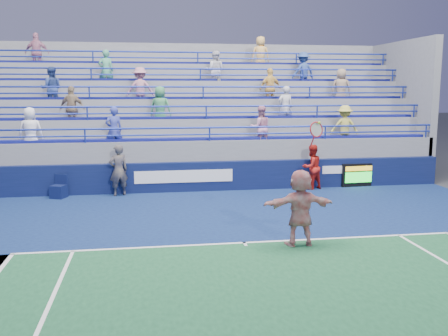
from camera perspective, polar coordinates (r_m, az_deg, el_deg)
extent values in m
plane|color=#333538|center=(12.48, 2.33, -8.62)|extent=(120.00, 120.00, 0.00)
cube|color=#0E1C48|center=(14.55, 0.64, -5.98)|extent=(18.00, 8.40, 0.02)
cube|color=white|center=(12.47, 2.33, -8.52)|extent=(11.00, 0.10, 0.01)
cube|color=white|center=(12.38, 2.42, -8.66)|extent=(0.08, 0.30, 0.01)
cube|color=#0A1338|center=(18.59, -1.56, -0.95)|extent=(18.00, 0.30, 1.10)
cube|color=white|center=(18.33, -4.60, -0.96)|extent=(3.60, 0.02, 0.45)
cube|color=white|center=(19.75, 13.64, -0.16)|extent=(1.80, 0.02, 0.30)
cube|color=slate|center=(21.48, -2.57, 0.42)|extent=(18.00, 5.60, 1.10)
cube|color=slate|center=(21.43, -2.57, 1.41)|extent=(18.00, 5.60, 1.85)
cube|color=navy|center=(18.99, -1.81, 3.38)|extent=(17.40, 0.45, 0.10)
cylinder|color=#1C2E98|center=(18.56, -1.66, 4.64)|extent=(18.00, 0.07, 0.07)
cube|color=slate|center=(21.87, -2.73, 2.56)|extent=(18.00, 4.60, 2.60)
cube|color=navy|center=(19.92, -2.18, 5.81)|extent=(17.40, 0.45, 0.10)
cylinder|color=#1C2E98|center=(19.51, -2.05, 7.06)|extent=(18.00, 0.07, 0.07)
cube|color=slate|center=(22.33, -2.87, 3.66)|extent=(18.00, 3.60, 3.35)
cube|color=navy|center=(20.89, -2.52, 8.02)|extent=(17.40, 0.45, 0.10)
cylinder|color=#1C2E98|center=(20.49, -2.40, 9.26)|extent=(18.00, 0.07, 0.07)
cube|color=slate|center=(22.79, -3.01, 4.71)|extent=(18.00, 2.60, 4.10)
cube|color=navy|center=(21.88, -2.83, 10.03)|extent=(17.40, 0.45, 0.10)
cylinder|color=#1C2E98|center=(21.50, -2.72, 11.25)|extent=(18.00, 0.07, 0.07)
cube|color=slate|center=(23.26, -3.15, 5.73)|extent=(18.00, 1.60, 4.85)
cube|color=navy|center=(22.90, -3.12, 11.87)|extent=(17.40, 0.45, 0.10)
cylinder|color=#1C2E98|center=(22.53, -3.02, 13.06)|extent=(18.00, 0.07, 0.07)
imported|color=gray|center=(19.96, -16.95, 6.52)|extent=(1.07, 0.68, 1.70)
imported|color=#FFC363|center=(23.40, 4.19, 12.73)|extent=(0.86, 0.59, 1.70)
imported|color=pink|center=(19.31, 4.18, 4.59)|extent=(0.85, 0.67, 1.70)
imported|color=#9D8369|center=(22.38, 13.23, 8.84)|extent=(0.94, 0.73, 1.70)
imported|color=#489F76|center=(21.82, -13.33, 10.80)|extent=(0.65, 0.45, 1.70)
imported|color=#BC798D|center=(20.75, -9.55, 8.95)|extent=(1.11, 0.65, 1.70)
imported|color=#C7819F|center=(23.24, -20.58, 12.21)|extent=(1.00, 0.44, 1.70)
imported|color=navy|center=(21.07, -19.12, 8.58)|extent=(0.86, 0.68, 1.70)
imported|color=silver|center=(20.55, 7.02, 6.91)|extent=(0.65, 0.46, 1.70)
imported|color=#FCCD62|center=(21.40, 5.32, 9.04)|extent=(1.07, 0.67, 1.70)
imported|color=#3C8553|center=(19.78, -7.29, 6.82)|extent=(0.95, 0.75, 1.70)
imported|color=white|center=(19.26, -21.23, 3.98)|extent=(0.88, 0.61, 1.70)
imported|color=#304C91|center=(22.86, 9.03, 10.85)|extent=(1.23, 0.91, 1.70)
imported|color=#333D99|center=(18.85, -12.47, 4.29)|extent=(0.70, 0.55, 1.70)
imported|color=white|center=(21.97, -1.03, 11.03)|extent=(0.97, 0.85, 1.70)
imported|color=#C5BC4C|center=(20.36, 13.60, 4.59)|extent=(1.19, 0.81, 1.70)
cube|color=black|center=(20.04, 15.02, -0.80)|extent=(1.32, 0.25, 0.91)
cube|color=gold|center=(19.92, 15.14, -0.06)|extent=(1.12, 0.02, 0.18)
cube|color=#19E533|center=(19.98, 15.10, -1.03)|extent=(1.12, 0.02, 0.41)
cube|color=#0D153E|center=(18.30, -18.38, -2.60)|extent=(0.60, 0.60, 0.46)
cube|color=#0D153E|center=(18.42, -18.34, -1.21)|extent=(0.45, 0.22, 0.36)
imported|color=silver|center=(12.22, 8.69, -4.51)|extent=(1.76, 0.58, 1.89)
torus|color=#B4161E|center=(12.03, 10.51, 4.35)|extent=(0.39, 0.22, 0.38)
cylinder|color=#B4161E|center=(12.02, 10.01, 2.85)|extent=(0.08, 0.22, 0.34)
sphere|color=#C7DF34|center=(11.98, 10.83, 5.11)|extent=(0.07, 0.07, 0.07)
imported|color=#121534|center=(18.01, -11.97, -0.27)|extent=(0.78, 0.64, 1.85)
imported|color=#B41B14|center=(19.08, 9.98, 0.10)|extent=(1.01, 0.92, 1.71)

